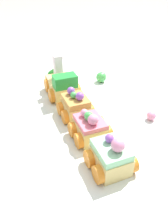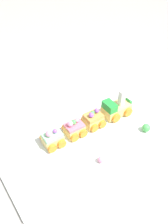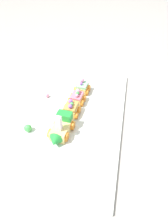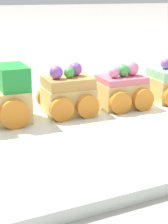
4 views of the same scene
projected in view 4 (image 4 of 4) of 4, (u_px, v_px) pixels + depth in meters
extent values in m
plane|color=gray|center=(75.00, 126.00, 0.48)|extent=(10.00, 10.00, 0.00)
cube|color=silver|center=(75.00, 122.00, 0.48)|extent=(0.70, 0.39, 0.01)
cube|color=green|center=(12.00, 77.00, 0.46)|extent=(0.04, 0.06, 0.03)
cylinder|color=orange|center=(3.00, 99.00, 0.50)|extent=(0.04, 0.01, 0.04)
cylinder|color=orange|center=(14.00, 114.00, 0.44)|extent=(0.04, 0.01, 0.04)
cube|color=#E5C675|center=(66.00, 100.00, 0.49)|extent=(0.07, 0.05, 0.03)
cube|color=#CC9347|center=(66.00, 82.00, 0.49)|extent=(0.06, 0.05, 0.01)
sphere|color=#9956C6|center=(75.00, 69.00, 0.49)|extent=(0.02, 0.02, 0.02)
sphere|color=#4CBC56|center=(67.00, 73.00, 0.48)|extent=(0.01, 0.01, 0.01)
sphere|color=#9956C6|center=(56.00, 72.00, 0.47)|extent=(0.02, 0.02, 0.02)
cylinder|color=orange|center=(47.00, 98.00, 0.52)|extent=(0.03, 0.01, 0.03)
cylinder|color=orange|center=(62.00, 109.00, 0.46)|extent=(0.03, 0.01, 0.03)
cylinder|color=orange|center=(71.00, 95.00, 0.53)|extent=(0.03, 0.01, 0.03)
cylinder|color=orange|center=(88.00, 106.00, 0.48)|extent=(0.03, 0.01, 0.03)
cube|color=#E5C675|center=(121.00, 94.00, 0.52)|extent=(0.07, 0.05, 0.03)
cube|color=#E57084|center=(121.00, 79.00, 0.52)|extent=(0.06, 0.05, 0.01)
sphere|color=pink|center=(132.00, 68.00, 0.52)|extent=(0.02, 0.02, 0.02)
sphere|color=#4CBC56|center=(123.00, 70.00, 0.51)|extent=(0.02, 0.02, 0.02)
sphere|color=pink|center=(114.00, 72.00, 0.50)|extent=(0.02, 0.02, 0.02)
cylinder|color=orange|center=(101.00, 92.00, 0.55)|extent=(0.03, 0.01, 0.03)
cylinder|color=orange|center=(120.00, 102.00, 0.49)|extent=(0.03, 0.01, 0.03)
cylinder|color=orange|center=(122.00, 90.00, 0.56)|extent=(0.03, 0.01, 0.03)
cylinder|color=orange|center=(143.00, 100.00, 0.51)|extent=(0.03, 0.01, 0.03)
sphere|color=#9956C6|center=(166.00, 64.00, 0.54)|extent=(0.02, 0.02, 0.01)
cylinder|color=orange|center=(150.00, 87.00, 0.58)|extent=(0.03, 0.01, 0.03)
sphere|color=pink|center=(79.00, 78.00, 0.65)|extent=(0.02, 0.02, 0.02)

